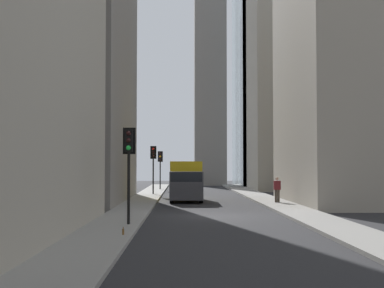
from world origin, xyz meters
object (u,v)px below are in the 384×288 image
(hatchback_grey, at_px, (185,186))
(traffic_light_midblock, at_px, (153,159))
(delivery_truck, at_px, (186,181))
(discarded_bottle, at_px, (123,232))
(traffic_light_foreground, at_px, (129,153))
(pedestrian, at_px, (277,188))
(traffic_light_far_junction, at_px, (160,161))

(hatchback_grey, height_order, traffic_light_midblock, traffic_light_midblock)
(delivery_truck, distance_m, discarded_bottle, 20.71)
(traffic_light_foreground, bearing_deg, delivery_truck, -8.27)
(traffic_light_foreground, xyz_separation_m, traffic_light_midblock, (24.93, 0.29, 0.11))
(pedestrian, bearing_deg, traffic_light_far_junction, 22.04)
(discarded_bottle, bearing_deg, hatchback_grey, -4.13)
(hatchback_grey, bearing_deg, discarded_bottle, 175.87)
(delivery_truck, relative_size, traffic_light_midblock, 1.57)
(traffic_light_midblock, bearing_deg, delivery_truck, -160.64)
(hatchback_grey, height_order, traffic_light_far_junction, traffic_light_far_junction)
(traffic_light_midblock, distance_m, discarded_bottle, 28.58)
(traffic_light_foreground, relative_size, traffic_light_far_junction, 1.01)
(traffic_light_midblock, bearing_deg, traffic_light_foreground, -179.33)
(traffic_light_midblock, bearing_deg, traffic_light_far_junction, -1.27)
(pedestrian, height_order, discarded_bottle, pedestrian)
(delivery_truck, distance_m, traffic_light_foreground, 17.30)
(delivery_truck, bearing_deg, traffic_light_far_junction, 8.24)
(hatchback_grey, xyz_separation_m, pedestrian, (-15.09, -5.97, 0.38))
(pedestrian, relative_size, discarded_bottle, 6.19)
(traffic_light_foreground, distance_m, traffic_light_midblock, 24.93)
(discarded_bottle, bearing_deg, traffic_light_far_junction, 0.34)
(hatchback_grey, distance_m, traffic_light_midblock, 5.31)
(hatchback_grey, xyz_separation_m, discarded_bottle, (-32.21, 2.32, -0.42))
(pedestrian, bearing_deg, traffic_light_foreground, 148.21)
(delivery_truck, height_order, traffic_light_midblock, traffic_light_midblock)
(hatchback_grey, distance_m, discarded_bottle, 32.30)
(delivery_truck, height_order, traffic_light_far_junction, traffic_light_far_junction)
(traffic_light_midblock, distance_m, pedestrian, 14.44)
(pedestrian, bearing_deg, traffic_light_midblock, 37.70)
(traffic_light_far_junction, bearing_deg, discarded_bottle, -179.66)
(hatchback_grey, xyz_separation_m, traffic_light_midblock, (-3.79, 2.77, 2.49))
(delivery_truck, xyz_separation_m, pedestrian, (-3.42, -5.97, -0.41))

